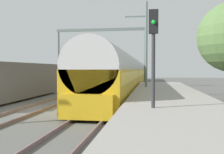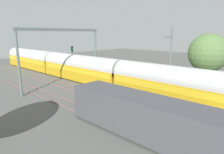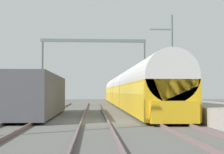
{
  "view_description": "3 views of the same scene",
  "coord_description": "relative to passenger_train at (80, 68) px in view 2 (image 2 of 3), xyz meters",
  "views": [
    {
      "loc": [
        6.73,
        -14.4,
        2.37
      ],
      "look_at": [
        3.92,
        4.17,
        1.81
      ],
      "focal_mm": 41.54,
      "sensor_mm": 36.0,
      "label": 1
    },
    {
      "loc": [
        -15.05,
        -3.01,
        7.21
      ],
      "look_at": [
        -0.34,
        10.58,
        2.79
      ],
      "focal_mm": 31.73,
      "sensor_mm": 36.0,
      "label": 2
    },
    {
      "loc": [
        -0.1,
        -20.14,
        1.71
      ],
      "look_at": [
        1.96,
        16.64,
        3.3
      ],
      "focal_mm": 55.38,
      "sensor_mm": 36.0,
      "label": 3
    }
  ],
  "objects": [
    {
      "name": "ground",
      "position": [
        -3.92,
        -21.21,
        -1.97
      ],
      "size": [
        120.0,
        120.0,
        0.0
      ],
      "primitive_type": "plane",
      "color": "#585955"
    },
    {
      "name": "track_west",
      "position": [
        -3.92,
        -21.21,
        -1.89
      ],
      "size": [
        1.52,
        60.0,
        0.16
      ],
      "color": "#6F5758",
      "rests_on": "ground"
    },
    {
      "name": "platform",
      "position": [
        3.82,
        -19.21,
        -1.52
      ],
      "size": [
        4.4,
        28.0,
        0.9
      ],
      "color": "gray",
      "rests_on": "ground"
    },
    {
      "name": "passenger_train",
      "position": [
        0.0,
        0.0,
        0.0
      ],
      "size": [
        2.93,
        49.2,
        3.82
      ],
      "color": "gold",
      "rests_on": "ground"
    },
    {
      "name": "freight_car",
      "position": [
        -7.84,
        -17.36,
        -0.5
      ],
      "size": [
        2.8,
        13.0,
        2.7
      ],
      "color": "#47474C",
      "rests_on": "ground"
    },
    {
      "name": "person_crossing",
      "position": [
        1.17,
        -3.8,
        -0.94
      ],
      "size": [
        0.45,
        0.46,
        1.73
      ],
      "rotation": [
        0.0,
        0.0,
        0.82
      ],
      "color": "black",
      "rests_on": "ground"
    },
    {
      "name": "railway_signal_far",
      "position": [
        1.92,
        4.62,
        1.24
      ],
      "size": [
        0.36,
        0.3,
        5.03
      ],
      "color": "#2D2D33",
      "rests_on": "ground"
    },
    {
      "name": "catenary_gantry",
      "position": [
        -3.92,
        -1.32,
        3.64
      ],
      "size": [
        12.24,
        0.28,
        7.86
      ],
      "color": "slate",
      "rests_on": "ground"
    },
    {
      "name": "catenary_pole_east_mid",
      "position": [
        2.35,
        -13.71,
        2.18
      ],
      "size": [
        1.9,
        0.2,
        8.0
      ],
      "color": "slate",
      "rests_on": "ground"
    },
    {
      "name": "tree_east_background",
      "position": [
        8.65,
        -15.86,
        2.72
      ],
      "size": [
        5.1,
        5.1,
        7.25
      ],
      "color": "#4C3826",
      "rests_on": "ground"
    }
  ]
}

